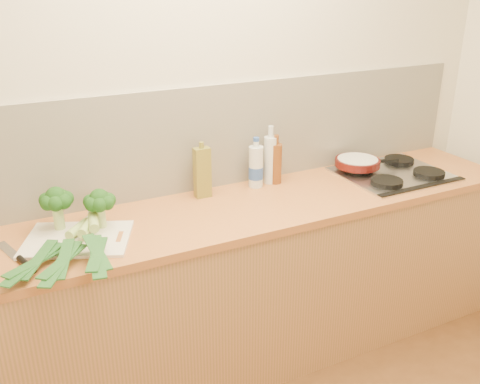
{
  "coord_description": "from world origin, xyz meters",
  "views": [
    {
      "loc": [
        -1.0,
        -0.93,
        1.96
      ],
      "look_at": [
        0.01,
        1.1,
        1.02
      ],
      "focal_mm": 40.0,
      "sensor_mm": 36.0,
      "label": 1
    }
  ],
  "objects_px": {
    "skillet": "(358,162)",
    "chopping_board": "(78,239)",
    "chefs_knife": "(22,261)",
    "gas_hob": "(394,173)"
  },
  "relations": [
    {
      "from": "chefs_knife",
      "to": "skillet",
      "type": "height_order",
      "value": "skillet"
    },
    {
      "from": "gas_hob",
      "to": "chefs_knife",
      "type": "distance_m",
      "value": 1.98
    },
    {
      "from": "chefs_knife",
      "to": "chopping_board",
      "type": "bearing_deg",
      "value": 5.22
    },
    {
      "from": "chefs_knife",
      "to": "skillet",
      "type": "xyz_separation_m",
      "value": [
        1.82,
        0.23,
        0.05
      ]
    },
    {
      "from": "chopping_board",
      "to": "skillet",
      "type": "bearing_deg",
      "value": 28.41
    },
    {
      "from": "chopping_board",
      "to": "chefs_knife",
      "type": "height_order",
      "value": "chefs_knife"
    },
    {
      "from": "chefs_knife",
      "to": "skillet",
      "type": "bearing_deg",
      "value": -9.69
    },
    {
      "from": "gas_hob",
      "to": "chopping_board",
      "type": "relative_size",
      "value": 1.34
    },
    {
      "from": "chopping_board",
      "to": "skillet",
      "type": "xyz_separation_m",
      "value": [
        1.59,
        0.14,
        0.05
      ]
    },
    {
      "from": "skillet",
      "to": "chopping_board",
      "type": "bearing_deg",
      "value": -158.04
    }
  ]
}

